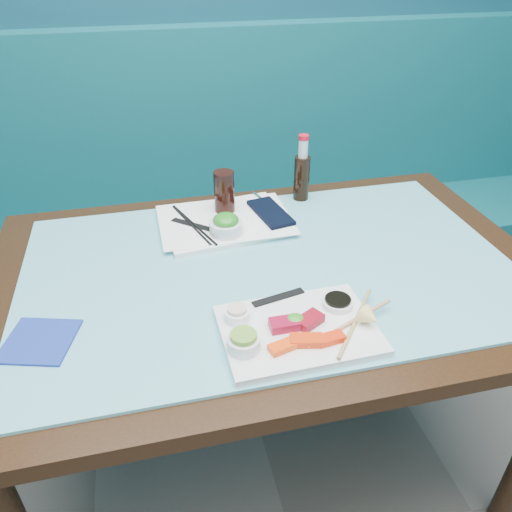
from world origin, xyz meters
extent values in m
cube|color=#0E545B|center=(0.00, 2.22, 0.23)|extent=(3.00, 0.55, 0.45)
cube|color=#0E545B|center=(0.00, 2.44, 0.70)|extent=(3.00, 0.12, 0.95)
cube|color=black|center=(0.00, 1.45, 0.73)|extent=(1.40, 0.90, 0.04)
cylinder|color=black|center=(-0.62, 1.82, 0.35)|extent=(0.06, 0.06, 0.71)
cylinder|color=black|center=(0.62, 1.82, 0.35)|extent=(0.06, 0.06, 0.71)
cube|color=#62B6C5|center=(0.00, 1.45, 0.75)|extent=(1.22, 0.76, 0.01)
cube|color=white|center=(0.00, 1.20, 0.77)|extent=(0.33, 0.24, 0.02)
cube|color=#FF450A|center=(-0.05, 1.14, 0.78)|extent=(0.06, 0.04, 0.01)
cube|color=red|center=(0.00, 1.15, 0.78)|extent=(0.07, 0.05, 0.02)
cube|color=red|center=(0.05, 1.14, 0.78)|extent=(0.06, 0.04, 0.01)
cube|color=maroon|center=(-0.03, 1.20, 0.78)|extent=(0.06, 0.04, 0.02)
cube|color=maroon|center=(0.02, 1.20, 0.78)|extent=(0.07, 0.06, 0.02)
ellipsoid|color=#32871F|center=(-0.01, 1.21, 0.79)|extent=(0.05, 0.04, 0.02)
cylinder|color=white|center=(-0.13, 1.16, 0.79)|extent=(0.08, 0.08, 0.03)
cylinder|color=#689D32|center=(-0.13, 1.16, 0.81)|extent=(0.07, 0.07, 0.01)
cylinder|color=white|center=(-0.12, 1.25, 0.79)|extent=(0.06, 0.06, 0.02)
cylinder|color=beige|center=(-0.12, 1.25, 0.80)|extent=(0.04, 0.04, 0.01)
cylinder|color=white|center=(0.10, 1.25, 0.78)|extent=(0.09, 0.09, 0.01)
cylinder|color=black|center=(0.10, 1.25, 0.79)|extent=(0.07, 0.07, 0.01)
cone|color=#FFE378|center=(0.14, 1.17, 0.80)|extent=(0.06, 0.05, 0.04)
cube|color=black|center=(-0.02, 1.30, 0.78)|extent=(0.13, 0.05, 0.00)
cylinder|color=tan|center=(0.11, 1.18, 0.78)|extent=(0.23, 0.11, 0.01)
cylinder|color=tan|center=(0.12, 1.18, 0.78)|extent=(0.16, 0.19, 0.01)
cube|color=white|center=(-0.07, 1.69, 0.76)|extent=(0.38, 0.30, 0.01)
cube|color=white|center=(-0.07, 1.69, 0.77)|extent=(0.38, 0.27, 0.00)
cylinder|color=silver|center=(-0.08, 1.61, 0.79)|extent=(0.10, 0.10, 0.04)
ellipsoid|color=#227D1C|center=(-0.08, 1.61, 0.81)|extent=(0.09, 0.09, 0.04)
cylinder|color=black|center=(-0.06, 1.74, 0.83)|extent=(0.07, 0.07, 0.12)
cube|color=black|center=(0.06, 1.69, 0.78)|extent=(0.11, 0.19, 0.01)
cylinder|color=white|center=(0.06, 1.79, 0.78)|extent=(0.03, 0.08, 0.01)
cylinder|color=black|center=(-0.17, 1.68, 0.77)|extent=(0.08, 0.24, 0.01)
cylinder|color=black|center=(-0.16, 1.68, 0.77)|extent=(0.10, 0.25, 0.01)
cube|color=black|center=(-0.17, 1.68, 0.77)|extent=(0.12, 0.10, 0.00)
cylinder|color=black|center=(0.19, 1.80, 0.83)|extent=(0.06, 0.06, 0.14)
cylinder|color=silver|center=(0.19, 1.80, 0.92)|extent=(0.03, 0.03, 0.06)
cylinder|color=red|center=(0.19, 1.80, 0.96)|extent=(0.04, 0.04, 0.01)
cube|color=navy|center=(-0.53, 1.29, 0.76)|extent=(0.17, 0.17, 0.01)
camera|label=1|loc=(-0.27, 0.45, 1.47)|focal=35.00mm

